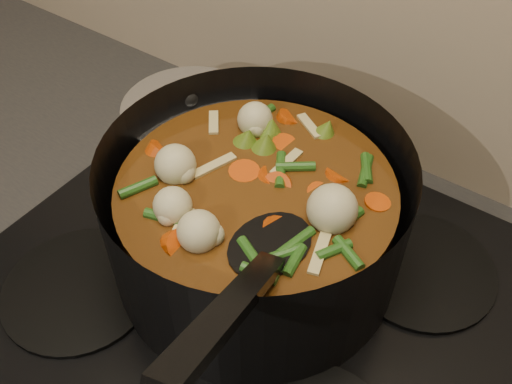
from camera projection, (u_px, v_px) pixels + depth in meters
The scene contains 3 objects.
stovetop at pixel (252, 284), 0.69m from camera, with size 0.62×0.54×0.03m.
stockpot at pixel (256, 217), 0.65m from camera, with size 0.35×0.45×0.25m.
saucepan at pixel (193, 140), 0.77m from camera, with size 0.18×0.18×0.15m.
Camera 1 is at (0.23, 1.60, 1.50)m, focal length 40.00 mm.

